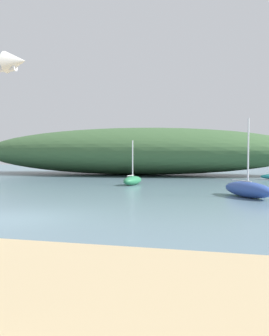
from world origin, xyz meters
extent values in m
plane|color=slate|center=(0.00, 0.00, 0.00)|extent=(120.00, 120.00, 0.00)
ellipsoid|color=#3D6038|center=(-2.86, 27.30, 2.56)|extent=(36.18, 11.85, 5.12)
cone|color=silver|center=(4.82, -7.66, 3.11)|extent=(0.22, 0.22, 0.22)
ellipsoid|color=#2D4C9E|center=(8.13, 8.17, 0.40)|extent=(2.93, 3.73, 0.80)
cylinder|color=silver|center=(8.13, 8.17, 2.30)|extent=(0.08, 0.08, 3.49)
cylinder|color=silver|center=(7.84, 8.64, 0.81)|extent=(0.93, 1.43, 0.06)
ellipsoid|color=#287A4C|center=(0.60, 13.96, 0.32)|extent=(1.30, 2.63, 0.65)
cylinder|color=silver|center=(0.60, 13.96, 1.83)|extent=(0.08, 0.08, 2.76)
cylinder|color=silver|center=(0.53, 13.59, 0.70)|extent=(0.25, 1.13, 0.06)
camera|label=1|loc=(6.82, -10.85, 2.18)|focal=38.09mm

